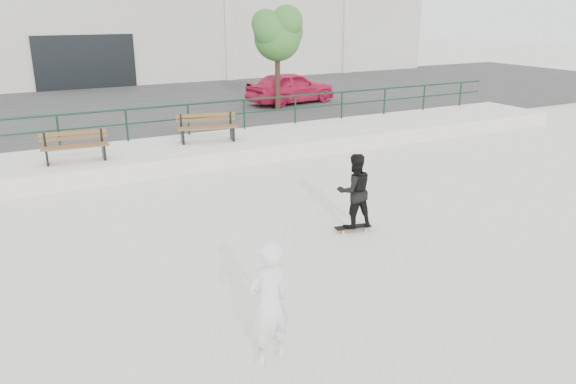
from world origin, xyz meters
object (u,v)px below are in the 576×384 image
bench_right (207,128)px  tree (278,32)px  seated_skater (269,303)px  standing_skater (354,191)px  red_car (291,87)px  bench_left (75,147)px  skateboard (353,227)px

bench_right → tree: bearing=53.3°
seated_skater → standing_skater: bearing=-147.2°
bench_right → red_car: 7.82m
bench_right → red_car: bearing=53.9°
tree → red_car: 2.96m
red_car → tree: bearing=125.8°
bench_right → seated_skater: size_ratio=1.13×
red_car → seated_skater: size_ratio=2.34×
bench_left → tree: 10.08m
skateboard → standing_skater: 0.81m
bench_right → skateboard: 7.39m
tree → seated_skater: (-7.67, -14.62, -2.72)m
skateboard → standing_skater: bearing=100.5°
bench_right → tree: 6.62m
tree → red_car: bearing=44.3°
standing_skater → skateboard: bearing=99.6°
red_car → bench_right: bearing=123.5°
tree → red_car: size_ratio=1.02×
bench_left → skateboard: (4.52, -6.75, -0.83)m
red_car → seated_skater: (-8.92, -15.84, -0.33)m
red_car → skateboard: 13.67m
bench_left → skateboard: size_ratio=2.22×
bench_right → red_car: red_car is taller
bench_right → standing_skater: size_ratio=1.23×
bench_right → bench_left: bearing=-159.9°
red_car → skateboard: (-5.31, -12.55, -1.11)m
bench_right → tree: size_ratio=0.47×
tree → seated_skater: tree is taller
tree → standing_skater: (-4.06, -11.33, -2.69)m
bench_left → standing_skater: 8.13m
red_car → standing_skater: red_car is taller
red_car → seated_skater: red_car is taller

